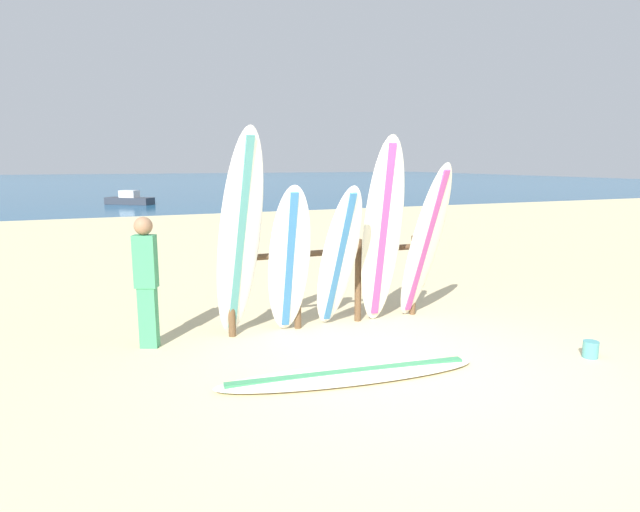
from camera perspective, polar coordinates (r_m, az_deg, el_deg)
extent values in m
plane|color=beige|center=(5.71, 10.56, -12.34)|extent=(120.00, 120.00, 0.00)
cube|color=#1E5984|center=(62.52, -19.65, 7.51)|extent=(120.00, 80.00, 0.01)
cylinder|color=brown|center=(6.68, -9.49, -3.85)|extent=(0.09, 0.09, 1.13)
cylinder|color=brown|center=(6.92, -2.42, -3.24)|extent=(0.09, 0.09, 1.13)
cylinder|color=brown|center=(7.25, 4.10, -2.63)|extent=(0.09, 0.09, 1.13)
cylinder|color=brown|center=(7.67, 9.96, -2.06)|extent=(0.09, 0.09, 1.13)
cylinder|color=brown|center=(6.99, 0.93, 0.40)|extent=(2.72, 0.08, 0.08)
ellipsoid|color=white|center=(6.29, -8.60, 1.92)|extent=(0.64, 0.93, 2.56)
cube|color=teal|center=(6.29, -8.60, 1.92)|extent=(0.21, 0.81, 2.36)
ellipsoid|color=white|center=(6.48, -3.31, -0.64)|extent=(0.60, 0.80, 1.91)
cube|color=#3372B2|center=(6.48, -3.31, -0.64)|extent=(0.17, 0.71, 1.77)
ellipsoid|color=white|center=(6.65, 1.99, -0.39)|extent=(0.48, 0.96, 1.90)
cube|color=#3372B2|center=(6.65, 1.99, -0.39)|extent=(0.10, 0.90, 1.76)
ellipsoid|color=silver|center=(6.97, 6.69, 2.49)|extent=(0.60, 0.67, 2.49)
cube|color=#A53F8C|center=(6.97, 6.69, 2.49)|extent=(0.16, 0.59, 2.30)
ellipsoid|color=silver|center=(7.22, 11.17, 1.30)|extent=(0.53, 0.90, 2.16)
cube|color=#A53F8C|center=(7.22, 11.17, 1.30)|extent=(0.14, 0.81, 2.00)
ellipsoid|color=silver|center=(5.54, 3.17, -12.49)|extent=(2.78, 0.85, 0.07)
cube|color=#388C59|center=(5.54, 3.17, -12.49)|extent=(2.52, 0.37, 0.08)
cube|color=#3F9966|center=(6.58, -17.88, -6.28)|extent=(0.24, 0.20, 0.72)
cube|color=#3F9966|center=(6.43, -18.20, -0.55)|extent=(0.29, 0.24, 0.61)
sphere|color=#997051|center=(6.37, -18.40, 3.07)|extent=(0.21, 0.21, 0.21)
cube|color=#333842|center=(28.99, -19.70, 5.58)|extent=(2.43, 2.13, 0.35)
cube|color=silver|center=(28.97, -19.75, 6.28)|extent=(1.04, 0.99, 0.36)
cylinder|color=teal|center=(6.74, 26.98, -8.90)|extent=(0.17, 0.17, 0.19)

